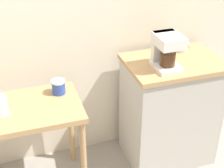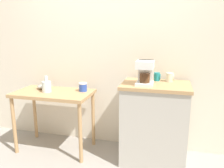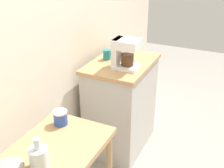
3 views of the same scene
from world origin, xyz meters
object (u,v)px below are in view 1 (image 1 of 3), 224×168
Objects in this scene: canister_enamel at (58,87)px; mug_dark_teal at (166,47)px; coffee_maker at (167,49)px; mug_small_cream at (183,45)px.

mug_dark_teal is at bearing 4.83° from canister_enamel.
coffee_maker is (0.77, -0.15, 0.25)m from canister_enamel.
coffee_maker is at bearing -140.45° from mug_small_cream.
canister_enamel is 0.91m from mug_dark_teal.
coffee_maker is 0.27m from mug_dark_teal.
coffee_maker reaches higher than canister_enamel.
canister_enamel is 1.07× the size of mug_small_cream.
canister_enamel is at bearing 169.07° from coffee_maker.
coffee_maker is 2.75× the size of mug_dark_teal.
coffee_maker is at bearing -117.31° from mug_dark_teal.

